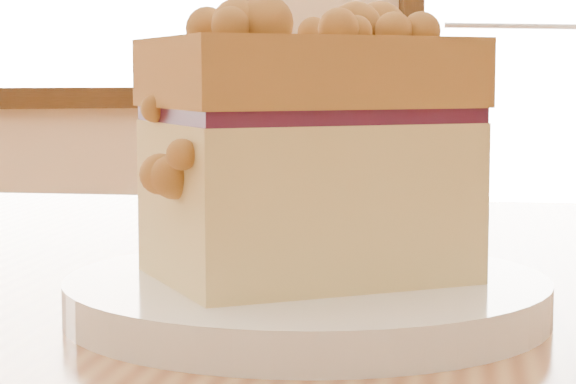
{
  "coord_description": "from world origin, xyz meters",
  "views": [
    {
      "loc": [
        0.12,
        -0.38,
        0.85
      ],
      "look_at": [
        0.25,
        0.09,
        0.8
      ],
      "focal_mm": 70.0,
      "sensor_mm": 36.0,
      "label": 1
    }
  ],
  "objects": [
    {
      "name": "plate",
      "position": [
        0.25,
        0.06,
        0.76
      ],
      "size": [
        0.2,
        0.2,
        0.02
      ],
      "color": "white",
      "rests_on": "cafe_table_main"
    },
    {
      "name": "cake_slice",
      "position": [
        0.25,
        0.06,
        0.82
      ],
      "size": [
        0.14,
        0.11,
        0.12
      ],
      "rotation": [
        0.0,
        0.0,
        0.14
      ],
      "color": "tan",
      "rests_on": "plate"
    }
  ]
}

